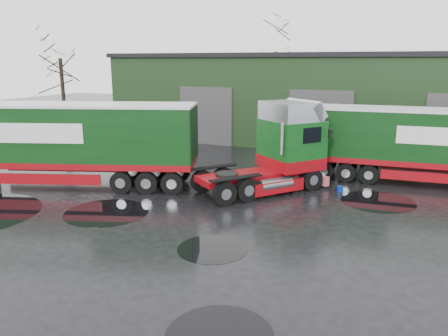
{
  "coord_description": "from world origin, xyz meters",
  "views": [
    {
      "loc": [
        7.51,
        -13.54,
        5.81
      ],
      "look_at": [
        0.82,
        1.64,
        1.7
      ],
      "focal_mm": 35.0,
      "sensor_mm": 36.0,
      "label": 1
    }
  ],
  "objects_px": {
    "hero_tractor": "(258,148)",
    "tree_left": "(62,82)",
    "warehouse": "(337,97)",
    "tree_back_a": "(275,71)",
    "wash_bucket": "(340,189)",
    "lorry_right": "(424,146)",
    "trailer_left": "(62,145)"
  },
  "relations": [
    {
      "from": "tree_back_a",
      "to": "warehouse",
      "type": "bearing_deg",
      "value": -51.34
    },
    {
      "from": "hero_tractor",
      "to": "trailer_left",
      "type": "bearing_deg",
      "value": -124.48
    },
    {
      "from": "warehouse",
      "to": "tree_left",
      "type": "height_order",
      "value": "tree_left"
    },
    {
      "from": "lorry_right",
      "to": "wash_bucket",
      "type": "distance_m",
      "value": 4.81
    },
    {
      "from": "lorry_right",
      "to": "tree_back_a",
      "type": "relative_size",
      "value": 1.45
    },
    {
      "from": "tree_left",
      "to": "tree_back_a",
      "type": "relative_size",
      "value": 0.89
    },
    {
      "from": "tree_left",
      "to": "lorry_right",
      "type": "bearing_deg",
      "value": -6.84
    },
    {
      "from": "tree_left",
      "to": "hero_tractor",
      "type": "bearing_deg",
      "value": -22.38
    },
    {
      "from": "tree_left",
      "to": "trailer_left",
      "type": "bearing_deg",
      "value": -47.29
    },
    {
      "from": "hero_tractor",
      "to": "wash_bucket",
      "type": "relative_size",
      "value": 23.26
    },
    {
      "from": "tree_left",
      "to": "warehouse",
      "type": "bearing_deg",
      "value": 22.83
    },
    {
      "from": "trailer_left",
      "to": "lorry_right",
      "type": "height_order",
      "value": "trailer_left"
    },
    {
      "from": "warehouse",
      "to": "lorry_right",
      "type": "xyz_separation_m",
      "value": [
        6.0,
        -11.0,
        -1.34
      ]
    },
    {
      "from": "warehouse",
      "to": "tree_back_a",
      "type": "distance_m",
      "value": 12.9
    },
    {
      "from": "trailer_left",
      "to": "tree_left",
      "type": "relative_size",
      "value": 1.49
    },
    {
      "from": "hero_tractor",
      "to": "trailer_left",
      "type": "distance_m",
      "value": 9.15
    },
    {
      "from": "hero_tractor",
      "to": "wash_bucket",
      "type": "xyz_separation_m",
      "value": [
        3.46,
        1.46,
        -1.89
      ]
    },
    {
      "from": "lorry_right",
      "to": "wash_bucket",
      "type": "relative_size",
      "value": 49.37
    },
    {
      "from": "trailer_left",
      "to": "tree_left",
      "type": "height_order",
      "value": "tree_left"
    },
    {
      "from": "warehouse",
      "to": "trailer_left",
      "type": "distance_m",
      "value": 20.65
    },
    {
      "from": "trailer_left",
      "to": "wash_bucket",
      "type": "bearing_deg",
      "value": -90.79
    },
    {
      "from": "hero_tractor",
      "to": "tree_back_a",
      "type": "bearing_deg",
      "value": 143.57
    },
    {
      "from": "wash_bucket",
      "to": "tree_back_a",
      "type": "bearing_deg",
      "value": 113.95
    },
    {
      "from": "hero_tractor",
      "to": "trailer_left",
      "type": "height_order",
      "value": "hero_tractor"
    },
    {
      "from": "warehouse",
      "to": "hero_tractor",
      "type": "distance_m",
      "value": 15.56
    },
    {
      "from": "warehouse",
      "to": "hero_tractor",
      "type": "height_order",
      "value": "warehouse"
    },
    {
      "from": "lorry_right",
      "to": "tree_back_a",
      "type": "bearing_deg",
      "value": -151.35
    },
    {
      "from": "hero_tractor",
      "to": "tree_back_a",
      "type": "xyz_separation_m",
      "value": [
        -7.22,
        25.5,
        2.73
      ]
    },
    {
      "from": "trailer_left",
      "to": "lorry_right",
      "type": "bearing_deg",
      "value": -84.85
    },
    {
      "from": "hero_tractor",
      "to": "tree_left",
      "type": "height_order",
      "value": "tree_left"
    },
    {
      "from": "warehouse",
      "to": "trailer_left",
      "type": "xyz_separation_m",
      "value": [
        -9.5,
        -18.29,
        -1.19
      ]
    },
    {
      "from": "trailer_left",
      "to": "lorry_right",
      "type": "xyz_separation_m",
      "value": [
        15.5,
        7.29,
        -0.15
      ]
    }
  ]
}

